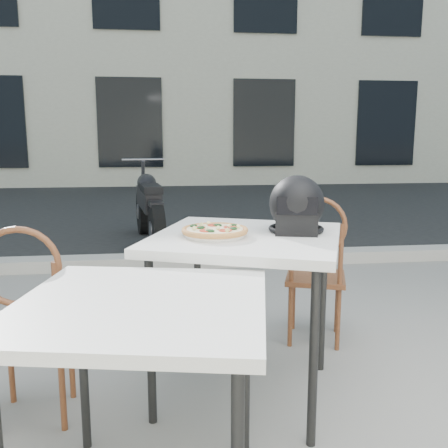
{
  "coord_description": "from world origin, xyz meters",
  "views": [
    {
      "loc": [
        -0.92,
        -1.88,
        1.3
      ],
      "look_at": [
        -0.63,
        0.48,
        0.88
      ],
      "focal_mm": 40.0,
      "sensor_mm": 36.0,
      "label": 1
    }
  ],
  "objects": [
    {
      "name": "pizza",
      "position": [
        -0.68,
        0.43,
        0.86
      ],
      "size": [
        0.33,
        0.33,
        0.04
      ],
      "rotation": [
        0.0,
        0.0,
        0.04
      ],
      "color": "#CC8C4A",
      "rests_on": "plate"
    },
    {
      "name": "cafe_table_main",
      "position": [
        -0.53,
        0.46,
        0.75
      ],
      "size": [
        1.13,
        1.13,
        0.83
      ],
      "rotation": [
        0.0,
        0.0,
        -0.37
      ],
      "color": "white",
      "rests_on": "ground"
    },
    {
      "name": "cafe_chair_side",
      "position": [
        -1.53,
        0.31,
        0.52
      ],
      "size": [
        0.37,
        0.37,
        0.94
      ],
      "rotation": [
        0.0,
        0.0,
        3.18
      ],
      "color": "brown",
      "rests_on": "ground"
    },
    {
      "name": "curb",
      "position": [
        0.0,
        3.0,
        0.06
      ],
      "size": [
        30.0,
        0.25,
        0.12
      ],
      "primitive_type": "cube",
      "color": "#A4A19A",
      "rests_on": "ground"
    },
    {
      "name": "helmet",
      "position": [
        -0.27,
        0.49,
        0.95
      ],
      "size": [
        0.33,
        0.34,
        0.28
      ],
      "rotation": [
        0.0,
        0.0,
        -0.25
      ],
      "color": "black",
      "rests_on": "cafe_table_main"
    },
    {
      "name": "motorcycle",
      "position": [
        -1.09,
        4.05,
        0.44
      ],
      "size": [
        0.53,
        2.02,
        1.01
      ],
      "rotation": [
        0.0,
        0.0,
        0.14
      ],
      "color": "black",
      "rests_on": "street_asphalt"
    },
    {
      "name": "ground",
      "position": [
        0.0,
        0.0,
        0.0
      ],
      "size": [
        80.0,
        80.0,
        0.0
      ],
      "primitive_type": "plane",
      "color": "gray",
      "rests_on": "ground"
    },
    {
      "name": "building_across",
      "position": [
        -0.0,
        13.99,
        3.5
      ],
      "size": [
        16.0,
        6.06,
        7.0
      ],
      "color": "#EEE6C7",
      "rests_on": "ground"
    },
    {
      "name": "plate",
      "position": [
        -0.68,
        0.43,
        0.84
      ],
      "size": [
        0.29,
        0.29,
        0.02
      ],
      "rotation": [
        0.0,
        0.0,
        0.01
      ],
      "color": "white",
      "rests_on": "cafe_table_main"
    },
    {
      "name": "cafe_table_side",
      "position": [
        -1.0,
        -0.3,
        0.7
      ],
      "size": [
        0.95,
        0.95,
        0.77
      ],
      "rotation": [
        0.0,
        0.0,
        -0.2
      ],
      "color": "white",
      "rests_on": "ground"
    },
    {
      "name": "street_asphalt",
      "position": [
        0.0,
        7.0,
        0.0
      ],
      "size": [
        30.0,
        8.0,
        0.0
      ],
      "primitive_type": "cube",
      "color": "black",
      "rests_on": "ground"
    },
    {
      "name": "cafe_chair_main",
      "position": [
        0.01,
        1.02,
        0.53
      ],
      "size": [
        0.46,
        0.46,
        0.95
      ],
      "rotation": [
        0.0,
        0.0,
        2.82
      ],
      "color": "brown",
      "rests_on": "ground"
    }
  ]
}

